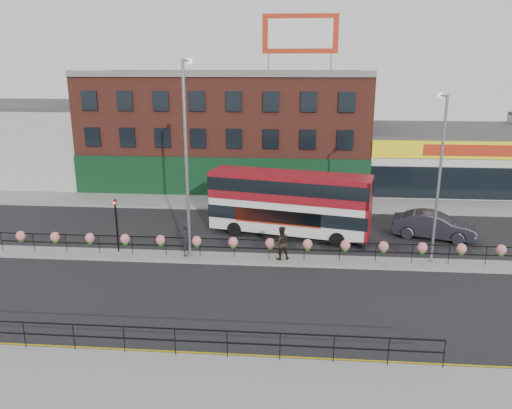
# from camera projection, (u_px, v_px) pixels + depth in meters

# --- Properties ---
(ground) EXTENTS (120.00, 120.00, 0.00)m
(ground) POSITION_uv_depth(u_px,v_px,m) (252.00, 260.00, 28.72)
(ground) COLOR black
(ground) RESTS_ON ground
(south_pavement) EXTENTS (60.00, 4.00, 0.15)m
(south_pavement) POSITION_uv_depth(u_px,v_px,m) (220.00, 390.00, 17.19)
(south_pavement) COLOR gray
(south_pavement) RESTS_ON ground
(north_pavement) EXTENTS (60.00, 4.00, 0.15)m
(north_pavement) POSITION_uv_depth(u_px,v_px,m) (265.00, 203.00, 40.20)
(north_pavement) COLOR gray
(north_pavement) RESTS_ON ground
(median) EXTENTS (60.00, 1.60, 0.15)m
(median) POSITION_uv_depth(u_px,v_px,m) (252.00, 259.00, 28.69)
(median) COLOR gray
(median) RESTS_ON ground
(yellow_line_inner) EXTENTS (60.00, 0.10, 0.01)m
(yellow_line_inner) POSITION_uv_depth(u_px,v_px,m) (229.00, 354.00, 19.41)
(yellow_line_inner) COLOR gold
(yellow_line_inner) RESTS_ON ground
(yellow_line_outer) EXTENTS (60.00, 0.10, 0.01)m
(yellow_line_outer) POSITION_uv_depth(u_px,v_px,m) (228.00, 357.00, 19.24)
(yellow_line_outer) COLOR gold
(yellow_line_outer) RESTS_ON ground
(brick_building) EXTENTS (25.00, 12.21, 10.30)m
(brick_building) POSITION_uv_depth(u_px,v_px,m) (229.00, 128.00, 46.78)
(brick_building) COLOR brown
(brick_building) RESTS_ON ground
(supermarket) EXTENTS (15.00, 12.25, 5.30)m
(supermarket) POSITION_uv_depth(u_px,v_px,m) (445.00, 157.00, 45.79)
(supermarket) COLOR silver
(supermarket) RESTS_ON ground
(warehouse_west) EXTENTS (15.50, 12.00, 7.30)m
(warehouse_west) POSITION_uv_depth(u_px,v_px,m) (24.00, 141.00, 48.85)
(warehouse_west) COLOR #A2A39E
(warehouse_west) RESTS_ON ground
(billboard) EXTENTS (6.00, 0.29, 4.40)m
(billboard) POSITION_uv_depth(u_px,v_px,m) (300.00, 34.00, 39.30)
(billboard) COLOR #AB2510
(billboard) RESTS_ON brick_building
(median_railing) EXTENTS (30.04, 0.56, 1.23)m
(median_railing) POSITION_uv_depth(u_px,v_px,m) (252.00, 243.00, 28.43)
(median_railing) COLOR black
(median_railing) RESTS_ON median
(south_railing) EXTENTS (20.04, 0.05, 1.12)m
(south_railing) POSITION_uv_depth(u_px,v_px,m) (175.00, 336.00, 18.93)
(south_railing) COLOR black
(south_railing) RESTS_ON south_pavement
(double_decker_bus) EXTENTS (10.67, 4.73, 4.20)m
(double_decker_bus) POSITION_uv_depth(u_px,v_px,m) (290.00, 198.00, 32.16)
(double_decker_bus) COLOR silver
(double_decker_bus) RESTS_ON ground
(car) EXTENTS (4.53, 6.15, 1.71)m
(car) POSITION_uv_depth(u_px,v_px,m) (434.00, 225.00, 32.16)
(car) COLOR #282832
(car) RESTS_ON ground
(pedestrian_a) EXTENTS (0.99, 0.89, 1.96)m
(pedestrian_a) POSITION_uv_depth(u_px,v_px,m) (187.00, 239.00, 28.82)
(pedestrian_a) COLOR black
(pedestrian_a) RESTS_ON median
(pedestrian_b) EXTENTS (1.37, 1.28, 1.95)m
(pedestrian_b) POSITION_uv_depth(u_px,v_px,m) (281.00, 243.00, 28.26)
(pedestrian_b) COLOR black
(pedestrian_b) RESTS_ON median
(lamp_column_west) EXTENTS (0.40, 1.94, 11.08)m
(lamp_column_west) POSITION_uv_depth(u_px,v_px,m) (187.00, 143.00, 27.45)
(lamp_column_west) COLOR gray
(lamp_column_west) RESTS_ON median
(lamp_column_east) EXTENTS (0.33, 1.63, 9.27)m
(lamp_column_east) POSITION_uv_depth(u_px,v_px,m) (439.00, 166.00, 26.78)
(lamp_column_east) COLOR gray
(lamp_column_east) RESTS_ON median
(traffic_light_median) EXTENTS (0.15, 0.28, 3.65)m
(traffic_light_median) POSITION_uv_depth(u_px,v_px,m) (116.00, 214.00, 29.07)
(traffic_light_median) COLOR black
(traffic_light_median) RESTS_ON median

